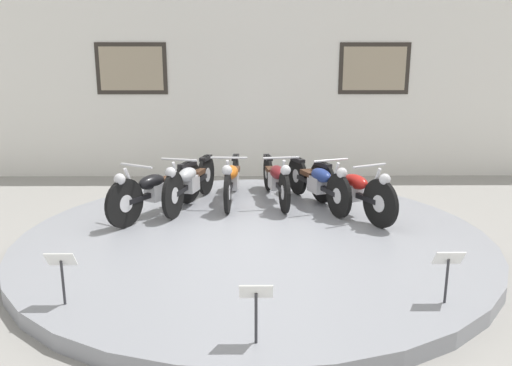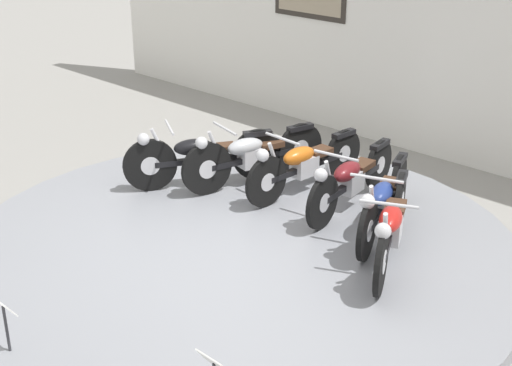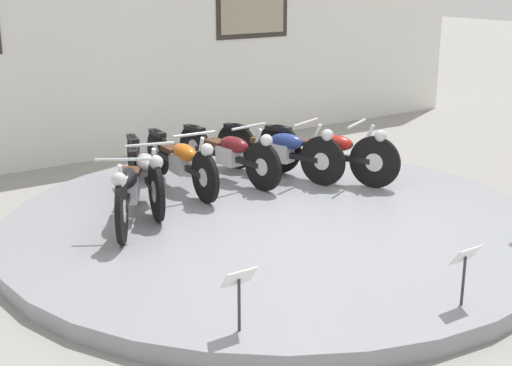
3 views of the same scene
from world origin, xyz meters
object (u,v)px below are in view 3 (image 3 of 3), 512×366
(motorcycle_red, at_px, (328,151))
(motorcycle_maroon, at_px, (229,152))
(motorcycle_orange, at_px, (182,159))
(info_placard_front_left, at_px, (239,286))
(info_placard_front_centre, at_px, (465,263))
(motorcycle_silver, at_px, (145,171))
(motorcycle_blue, at_px, (280,149))
(motorcycle_black, at_px, (128,186))

(motorcycle_red, bearing_deg, motorcycle_maroon, 144.86)
(motorcycle_orange, relative_size, info_placard_front_left, 3.83)
(motorcycle_red, distance_m, info_placard_front_centre, 3.64)
(motorcycle_silver, height_order, info_placard_front_left, motorcycle_silver)
(motorcycle_maroon, height_order, motorcycle_blue, motorcycle_blue)
(motorcycle_black, relative_size, motorcycle_orange, 0.90)
(motorcycle_blue, distance_m, motorcycle_red, 0.62)
(motorcycle_orange, distance_m, motorcycle_maroon, 0.69)
(motorcycle_orange, xyz_separation_m, motorcycle_blue, (1.31, -0.26, 0.01))
(motorcycle_black, bearing_deg, motorcycle_orange, 34.91)
(motorcycle_black, distance_m, motorcycle_silver, 0.62)
(motorcycle_maroon, bearing_deg, motorcycle_blue, -22.69)
(motorcycle_red, distance_m, info_placard_front_left, 4.12)
(motorcycle_orange, height_order, info_placard_front_left, motorcycle_orange)
(info_placard_front_left, bearing_deg, motorcycle_silver, 76.48)
(motorcycle_blue, bearing_deg, motorcycle_red, -48.65)
(motorcycle_black, bearing_deg, info_placard_front_left, -97.30)
(motorcycle_orange, distance_m, motorcycle_red, 1.87)
(motorcycle_orange, bearing_deg, motorcycle_blue, -11.16)
(motorcycle_silver, bearing_deg, motorcycle_orange, 22.65)
(motorcycle_silver, distance_m, info_placard_front_centre, 3.95)
(motorcycle_black, relative_size, motorcycle_silver, 0.90)
(motorcycle_black, xyz_separation_m, motorcycle_orange, (1.04, 0.72, -0.02))
(motorcycle_black, bearing_deg, motorcycle_silver, 48.10)
(motorcycle_orange, bearing_deg, motorcycle_silver, -157.35)
(motorcycle_silver, relative_size, info_placard_front_centre, 3.82)
(motorcycle_red, bearing_deg, motorcycle_silver, 168.75)
(motorcycle_silver, relative_size, info_placard_front_left, 3.82)
(motorcycle_silver, bearing_deg, motorcycle_maroon, 11.14)
(motorcycle_black, xyz_separation_m, motorcycle_maroon, (1.73, 0.72, -0.02))
(motorcycle_maroon, relative_size, motorcycle_blue, 1.04)
(motorcycle_black, height_order, motorcycle_red, motorcycle_black)
(motorcycle_orange, height_order, motorcycle_maroon, motorcycle_orange)
(motorcycle_blue, relative_size, info_placard_front_left, 3.66)
(motorcycle_red, bearing_deg, info_placard_front_left, -138.90)
(motorcycle_orange, bearing_deg, motorcycle_red, -22.81)
(motorcycle_black, height_order, motorcycle_silver, same)
(info_placard_front_left, xyz_separation_m, info_placard_front_centre, (1.73, -0.65, 0.00))
(motorcycle_blue, xyz_separation_m, info_placard_front_centre, (-0.97, -3.83, -0.01))
(motorcycle_orange, distance_m, info_placard_front_left, 3.70)
(motorcycle_black, relative_size, info_placard_front_left, 3.43)
(motorcycle_red, height_order, info_placard_front_centre, motorcycle_red)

